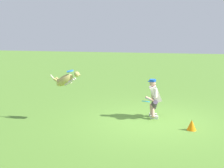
{
  "coord_description": "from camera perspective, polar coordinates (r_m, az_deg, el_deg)",
  "views": [
    {
      "loc": [
        -0.75,
        8.88,
        2.84
      ],
      "look_at": [
        1.35,
        -0.06,
        1.16
      ],
      "focal_mm": 46.2,
      "sensor_mm": 36.0,
      "label": 1
    }
  ],
  "objects": [
    {
      "name": "frisbee_flying",
      "position": [
        9.22,
        -8.3,
        2.54
      ],
      "size": [
        0.31,
        0.31,
        0.09
      ],
      "primitive_type": "cylinder",
      "rotation": [
        -0.23,
        0.07,
        5.75
      ],
      "color": "#2F87D9"
    },
    {
      "name": "person",
      "position": [
        9.64,
        8.34,
        -2.59
      ],
      "size": [
        0.55,
        0.66,
        1.29
      ],
      "rotation": [
        0.0,
        0.0,
        0.23
      ],
      "color": "silver",
      "rests_on": "ground_plane"
    },
    {
      "name": "frisbee_held",
      "position": [
        9.39,
        6.7,
        -3.45
      ],
      "size": [
        0.36,
        0.35,
        0.13
      ],
      "primitive_type": "cylinder",
      "rotation": [
        0.21,
        -0.2,
        0.51
      ],
      "color": "#2097DA",
      "rests_on": "person"
    },
    {
      "name": "ground_plane",
      "position": [
        9.35,
        8.05,
        -7.42
      ],
      "size": [
        60.0,
        60.0,
        0.0
      ],
      "primitive_type": "plane",
      "color": "#598A32"
    },
    {
      "name": "dog",
      "position": [
        9.3,
        -9.09,
        0.81
      ],
      "size": [
        1.04,
        0.32,
        0.6
      ],
      "rotation": [
        0.0,
        0.0,
        3.17
      ],
      "color": "tan"
    },
    {
      "name": "training_cone",
      "position": [
        8.79,
        15.49,
        -7.82
      ],
      "size": [
        0.28,
        0.28,
        0.31
      ],
      "primitive_type": "cone",
      "color": "orange",
      "rests_on": "ground_plane"
    }
  ]
}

